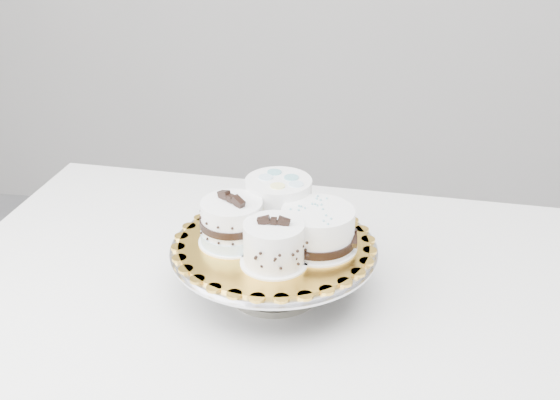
# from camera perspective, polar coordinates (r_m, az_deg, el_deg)

# --- Properties ---
(table) EXTENTS (1.30, 0.91, 0.75)m
(table) POSITION_cam_1_polar(r_m,az_deg,el_deg) (1.24, 1.14, -10.28)
(table) COLOR white
(table) RESTS_ON floor
(cake_stand) EXTENTS (0.34, 0.34, 0.09)m
(cake_stand) POSITION_cam_1_polar(r_m,az_deg,el_deg) (1.16, -0.49, -4.89)
(cake_stand) COLOR gray
(cake_stand) RESTS_ON table
(cake_board) EXTENTS (0.41, 0.41, 0.00)m
(cake_board) POSITION_cam_1_polar(r_m,az_deg,el_deg) (1.15, -0.50, -3.56)
(cake_board) COLOR gold
(cake_board) RESTS_ON cake_stand
(cake_swirl) EXTENTS (0.11, 0.11, 0.08)m
(cake_swirl) POSITION_cam_1_polar(r_m,az_deg,el_deg) (1.07, -0.50, -3.66)
(cake_swirl) COLOR white
(cake_swirl) RESTS_ON cake_board
(cake_banded) EXTENTS (0.14, 0.14, 0.09)m
(cake_banded) POSITION_cam_1_polar(r_m,az_deg,el_deg) (1.13, -3.91, -1.94)
(cake_banded) COLOR white
(cake_banded) RESTS_ON cake_board
(cake_dots) EXTENTS (0.14, 0.14, 0.08)m
(cake_dots) POSITION_cam_1_polar(r_m,az_deg,el_deg) (1.18, -0.12, -0.11)
(cake_dots) COLOR white
(cake_dots) RESTS_ON cake_board
(cake_ribbon) EXTENTS (0.14, 0.13, 0.07)m
(cake_ribbon) POSITION_cam_1_polar(r_m,az_deg,el_deg) (1.12, 3.15, -2.44)
(cake_ribbon) COLOR white
(cake_ribbon) RESTS_ON cake_board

